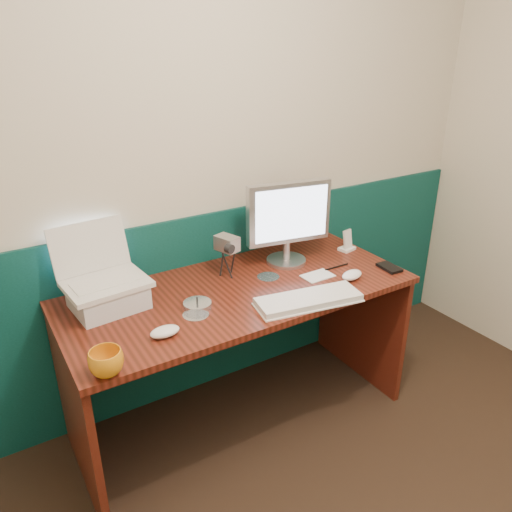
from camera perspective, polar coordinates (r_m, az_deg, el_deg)
back_wall at (r=2.42m, az=-6.64°, el=10.37°), size 3.50×0.04×2.50m
wainscot at (r=2.68m, az=-5.77°, el=-5.44°), size 3.48×0.02×1.00m
desk at (r=2.48m, az=-1.85°, el=-11.43°), size 1.60×0.70×0.75m
laptop_riser at (r=2.20m, az=-16.54°, el=-4.49°), size 0.31×0.27×0.10m
laptop at (r=2.12m, az=-17.13°, el=-0.04°), size 0.35×0.28×0.27m
monitor at (r=2.47m, az=3.58°, el=3.82°), size 0.44×0.19×0.43m
keyboard at (r=2.17m, az=6.02°, el=-5.05°), size 0.48×0.23×0.03m
mouse_right at (r=2.41m, az=10.90°, el=-2.15°), size 0.13×0.10×0.04m
mouse_left at (r=1.97m, az=-10.38°, el=-8.49°), size 0.12×0.07×0.04m
mug at (r=1.80m, az=-16.75°, el=-11.59°), size 0.13×0.13×0.09m
camcorder at (r=2.36m, az=-3.31°, el=0.20°), size 0.14×0.17×0.22m
cd_spindle at (r=2.14m, az=-6.71°, el=-5.57°), size 0.12×0.12×0.03m
cd_loose_a at (r=2.10m, az=-6.89°, el=-6.65°), size 0.11×0.11×0.00m
cd_loose_b at (r=2.39m, az=1.40°, el=-2.38°), size 0.11×0.11×0.00m
pen at (r=2.51m, az=9.19°, el=-1.23°), size 0.14×0.01×0.01m
papers at (r=2.41m, az=7.06°, el=-2.26°), size 0.15×0.10×0.00m
dock at (r=2.73m, az=10.33°, el=0.83°), size 0.09×0.08×0.02m
music_player at (r=2.71m, az=10.42°, el=1.94°), size 0.06×0.04×0.10m
pda at (r=2.56m, az=14.99°, el=-1.28°), size 0.08×0.13×0.01m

